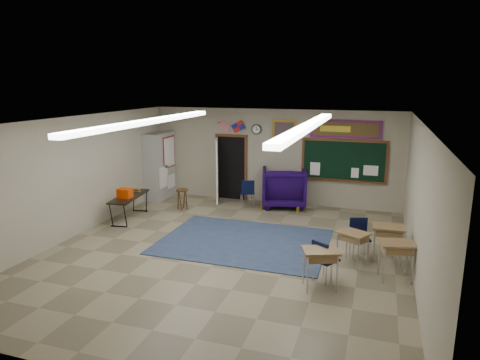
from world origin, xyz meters
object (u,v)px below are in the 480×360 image
(wingback_armchair, at_px, (284,187))
(folding_table, at_px, (130,206))
(wooden_stool, at_px, (182,199))
(student_desk_front_left, at_px, (352,247))
(student_desk_front_right, at_px, (388,241))

(wingback_armchair, xyz_separation_m, folding_table, (-3.88, -2.64, -0.24))
(wingback_armchair, height_order, wooden_stool, wingback_armchair)
(student_desk_front_left, relative_size, wooden_stool, 1.20)
(student_desk_front_left, relative_size, student_desk_front_right, 0.95)
(student_desk_front_left, distance_m, folding_table, 6.36)
(wingback_armchair, bearing_deg, student_desk_front_right, 117.17)
(folding_table, bearing_deg, wooden_stool, 43.81)
(wingback_armchair, relative_size, student_desk_front_right, 1.70)
(student_desk_front_right, distance_m, folding_table, 6.99)
(student_desk_front_left, height_order, folding_table, folding_table)
(student_desk_front_left, bearing_deg, wingback_armchair, 149.86)
(student_desk_front_right, bearing_deg, wooden_stool, 159.92)
(wingback_armchair, xyz_separation_m, student_desk_front_right, (3.07, -3.47, -0.17))
(wingback_armchair, distance_m, student_desk_front_left, 4.58)
(folding_table, height_order, wooden_stool, folding_table)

